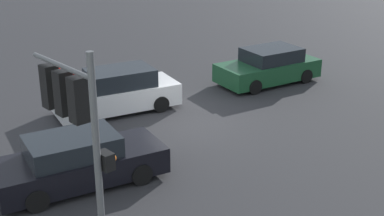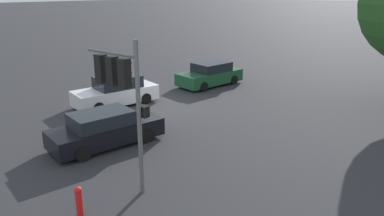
{
  "view_description": "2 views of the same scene",
  "coord_description": "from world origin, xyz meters",
  "views": [
    {
      "loc": [
        8.83,
        15.04,
        7.3
      ],
      "look_at": [
        1.22,
        2.29,
        1.57
      ],
      "focal_mm": 50.0,
      "sensor_mm": 36.0,
      "label": 1
    },
    {
      "loc": [
        11.42,
        15.44,
        6.3
      ],
      "look_at": [
        1.54,
        3.93,
        1.34
      ],
      "focal_mm": 35.0,
      "sensor_mm": 36.0,
      "label": 2
    }
  ],
  "objects": [
    {
      "name": "traffic_signal",
      "position": [
        5.84,
        5.59,
        3.48
      ],
      "size": [
        0.89,
        2.29,
        4.87
      ],
      "rotation": [
        0.0,
        0.0,
        3.34
      ],
      "color": "#515456",
      "rests_on": "ground_plane"
    },
    {
      "name": "crossing_car_2",
      "position": [
        4.79,
        2.22,
        0.69
      ],
      "size": [
        4.66,
        2.02,
        1.46
      ],
      "rotation": [
        0.0,
        0.0,
        3.11
      ],
      "color": "black",
      "rests_on": "ground_plane"
    },
    {
      "name": "crossing_car_1",
      "position": [
        -5.28,
        -2.17,
        0.71
      ],
      "size": [
        4.45,
        2.05,
        1.51
      ],
      "rotation": [
        0.0,
        0.0,
        0.01
      ],
      "color": "#194728",
      "rests_on": "ground_plane"
    },
    {
      "name": "crossing_car_0",
      "position": [
        1.65,
        -2.39,
        0.74
      ],
      "size": [
        4.65,
        2.11,
        1.61
      ],
      "rotation": [
        0.0,
        0.0,
        -0.06
      ],
      "color": "silver",
      "rests_on": "ground_plane"
    },
    {
      "name": "ground_plane",
      "position": [
        0.0,
        0.0,
        0.0
      ],
      "size": [
        300.0,
        300.0,
        0.0
      ],
      "primitive_type": "plane",
      "color": "#28282B"
    }
  ]
}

